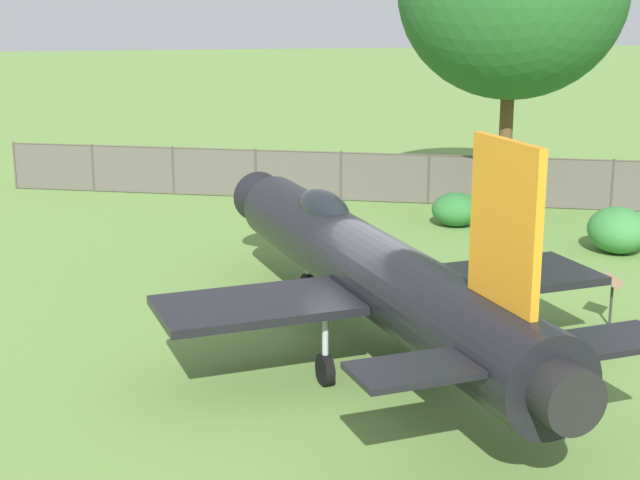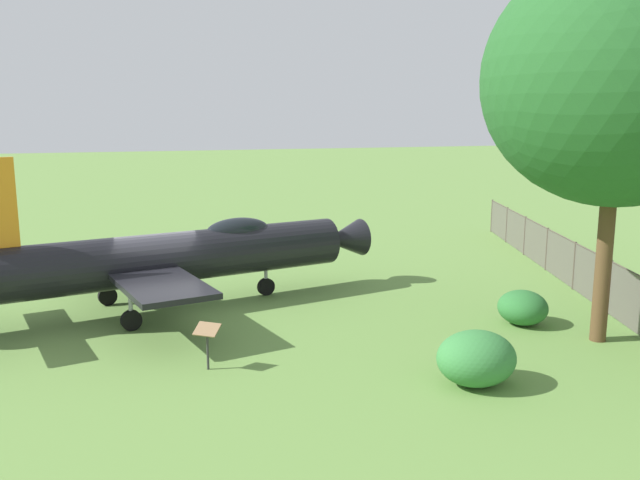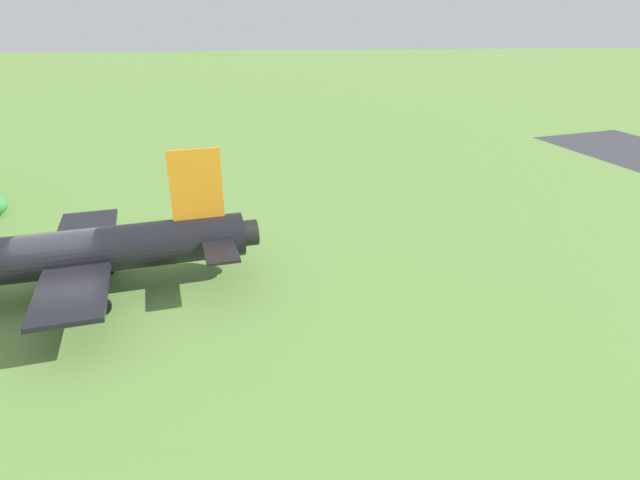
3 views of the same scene
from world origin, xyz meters
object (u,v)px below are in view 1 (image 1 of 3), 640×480
object	(u,v)px
display_jet	(366,265)
shrub_by_tree	(618,230)
info_plaque	(612,288)
shrub_near_fence	(456,209)

from	to	relation	value
display_jet	shrub_by_tree	world-z (taller)	display_jet
display_jet	info_plaque	world-z (taller)	display_jet
info_plaque	shrub_by_tree	bearing A→B (deg)	-27.03
shrub_by_tree	display_jet	bearing A→B (deg)	125.58
shrub_near_fence	shrub_by_tree	world-z (taller)	shrub_by_tree
shrub_near_fence	shrub_by_tree	xyz separation A→B (m)	(-3.73, -3.47, 0.12)
shrub_by_tree	shrub_near_fence	bearing A→B (deg)	42.94
display_jet	info_plaque	xyz separation A→B (m)	(0.32, -5.49, -0.87)
shrub_by_tree	info_plaque	xyz separation A→B (m)	(-5.67, 2.90, 0.22)
display_jet	shrub_near_fence	bearing A→B (deg)	-38.25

